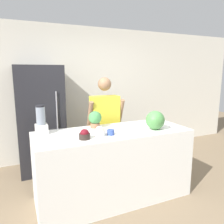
{
  "coord_description": "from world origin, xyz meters",
  "views": [
    {
      "loc": [
        -1.15,
        -2.16,
        1.74
      ],
      "look_at": [
        0.0,
        0.44,
        1.21
      ],
      "focal_mm": 35.0,
      "sensor_mm": 36.0,
      "label": 1
    }
  ],
  "objects_px": {
    "person": "(105,127)",
    "watermelon": "(155,120)",
    "bowl_cherries": "(85,135)",
    "bowl_small_blue": "(111,132)",
    "refrigerator": "(40,119)",
    "potted_plant": "(95,119)",
    "bowl_cream": "(100,132)",
    "blender": "(41,121)"
  },
  "relations": [
    {
      "from": "person",
      "to": "watermelon",
      "type": "bearing_deg",
      "value": -66.17
    },
    {
      "from": "bowl_cherries",
      "to": "bowl_small_blue",
      "type": "height_order",
      "value": "bowl_cherries"
    },
    {
      "from": "refrigerator",
      "to": "bowl_small_blue",
      "type": "relative_size",
      "value": 20.05
    },
    {
      "from": "bowl_small_blue",
      "to": "potted_plant",
      "type": "height_order",
      "value": "potted_plant"
    },
    {
      "from": "bowl_cream",
      "to": "watermelon",
      "type": "bearing_deg",
      "value": -4.13
    },
    {
      "from": "bowl_small_blue",
      "to": "potted_plant",
      "type": "bearing_deg",
      "value": 97.47
    },
    {
      "from": "bowl_cherries",
      "to": "potted_plant",
      "type": "height_order",
      "value": "potted_plant"
    },
    {
      "from": "person",
      "to": "potted_plant",
      "type": "relative_size",
      "value": 7.03
    },
    {
      "from": "watermelon",
      "to": "blender",
      "type": "bearing_deg",
      "value": 161.97
    },
    {
      "from": "potted_plant",
      "to": "watermelon",
      "type": "bearing_deg",
      "value": -34.39
    },
    {
      "from": "bowl_small_blue",
      "to": "potted_plant",
      "type": "distance_m",
      "value": 0.43
    },
    {
      "from": "bowl_small_blue",
      "to": "blender",
      "type": "bearing_deg",
      "value": 152.16
    },
    {
      "from": "person",
      "to": "potted_plant",
      "type": "height_order",
      "value": "person"
    },
    {
      "from": "person",
      "to": "blender",
      "type": "relative_size",
      "value": 4.47
    },
    {
      "from": "bowl_cherries",
      "to": "blender",
      "type": "height_order",
      "value": "blender"
    },
    {
      "from": "refrigerator",
      "to": "blender",
      "type": "distance_m",
      "value": 1.1
    },
    {
      "from": "person",
      "to": "bowl_cherries",
      "type": "distance_m",
      "value": 1.04
    },
    {
      "from": "bowl_cherries",
      "to": "blender",
      "type": "distance_m",
      "value": 0.63
    },
    {
      "from": "bowl_cherries",
      "to": "bowl_cream",
      "type": "relative_size",
      "value": 1.03
    },
    {
      "from": "watermelon",
      "to": "bowl_cherries",
      "type": "relative_size",
      "value": 1.88
    },
    {
      "from": "refrigerator",
      "to": "blender",
      "type": "xyz_separation_m",
      "value": [
        -0.09,
        -1.07,
        0.19
      ]
    },
    {
      "from": "blender",
      "to": "person",
      "type": "bearing_deg",
      "value": 21.16
    },
    {
      "from": "watermelon",
      "to": "potted_plant",
      "type": "xyz_separation_m",
      "value": [
        -0.68,
        0.47,
        -0.01
      ]
    },
    {
      "from": "bowl_cherries",
      "to": "bowl_small_blue",
      "type": "distance_m",
      "value": 0.35
    },
    {
      "from": "refrigerator",
      "to": "bowl_cherries",
      "type": "xyz_separation_m",
      "value": [
        0.34,
        -1.52,
        0.09
      ]
    },
    {
      "from": "refrigerator",
      "to": "bowl_cream",
      "type": "xyz_separation_m",
      "value": [
        0.55,
        -1.48,
        0.09
      ]
    },
    {
      "from": "refrigerator",
      "to": "watermelon",
      "type": "xyz_separation_m",
      "value": [
        1.32,
        -1.53,
        0.18
      ]
    },
    {
      "from": "bowl_small_blue",
      "to": "refrigerator",
      "type": "bearing_deg",
      "value": 114.82
    },
    {
      "from": "bowl_cream",
      "to": "bowl_small_blue",
      "type": "xyz_separation_m",
      "value": [
        0.14,
        -0.01,
        -0.02
      ]
    },
    {
      "from": "refrigerator",
      "to": "bowl_small_blue",
      "type": "xyz_separation_m",
      "value": [
        0.69,
        -1.49,
        0.07
      ]
    },
    {
      "from": "refrigerator",
      "to": "watermelon",
      "type": "bearing_deg",
      "value": -49.36
    },
    {
      "from": "person",
      "to": "bowl_cherries",
      "type": "xyz_separation_m",
      "value": [
        -0.6,
        -0.84,
        0.17
      ]
    },
    {
      "from": "potted_plant",
      "to": "bowl_cherries",
      "type": "bearing_deg",
      "value": -122.82
    },
    {
      "from": "refrigerator",
      "to": "watermelon",
      "type": "height_order",
      "value": "refrigerator"
    },
    {
      "from": "refrigerator",
      "to": "potted_plant",
      "type": "xyz_separation_m",
      "value": [
        0.63,
        -1.06,
        0.16
      ]
    },
    {
      "from": "bowl_cherries",
      "to": "person",
      "type": "bearing_deg",
      "value": 54.7
    },
    {
      "from": "bowl_cherries",
      "to": "bowl_small_blue",
      "type": "bearing_deg",
      "value": 4.81
    },
    {
      "from": "person",
      "to": "bowl_small_blue",
      "type": "relative_size",
      "value": 17.97
    },
    {
      "from": "person",
      "to": "blender",
      "type": "xyz_separation_m",
      "value": [
        -1.03,
        -0.4,
        0.28
      ]
    },
    {
      "from": "person",
      "to": "watermelon",
      "type": "relative_size",
      "value": 6.54
    },
    {
      "from": "bowl_cherries",
      "to": "blender",
      "type": "relative_size",
      "value": 0.36
    },
    {
      "from": "person",
      "to": "blender",
      "type": "distance_m",
      "value": 1.14
    }
  ]
}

